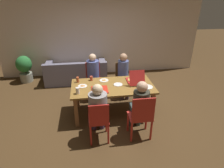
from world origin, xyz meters
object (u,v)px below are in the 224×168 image
(chair_1, at_px, (122,78))
(plate_3, at_px, (118,85))
(person_0, at_px, (98,107))
(couch, at_px, (76,73))
(drinking_glass_0, at_px, (78,91))
(drinking_glass_1, at_px, (78,80))
(chair_2, at_px, (141,116))
(chair_3, at_px, (93,79))
(potted_plant, at_px, (24,68))
(person_1, at_px, (124,72))
(pizza_box_0, at_px, (100,90))
(pizza_box_1, at_px, (135,80))
(dining_table, at_px, (113,89))
(person_3, at_px, (93,73))
(drinking_glass_2, at_px, (91,78))
(plate_2, at_px, (83,86))
(chair_0, at_px, (99,120))
(person_2, at_px, (140,104))
(plate_1, at_px, (147,87))
(plate_0, at_px, (104,80))

(chair_1, height_order, plate_3, chair_1)
(person_0, distance_m, couch, 2.87)
(drinking_glass_0, distance_m, drinking_glass_1, 0.57)
(chair_2, xyz_separation_m, drinking_glass_0, (-1.19, 0.69, 0.28))
(chair_3, distance_m, couch, 1.15)
(plate_3, height_order, potted_plant, potted_plant)
(person_1, relative_size, chair_2, 1.25)
(drinking_glass_1, bearing_deg, plate_3, -16.66)
(chair_1, bearing_deg, person_1, -90.00)
(pizza_box_0, relative_size, pizza_box_1, 0.72)
(dining_table, xyz_separation_m, person_0, (-0.40, -0.81, 0.07))
(person_3, distance_m, drinking_glass_1, 0.67)
(drinking_glass_1, bearing_deg, drinking_glass_2, 9.77)
(plate_2, bearing_deg, chair_0, -74.24)
(person_1, height_order, potted_plant, person_1)
(drinking_glass_2, bearing_deg, person_3, 81.79)
(chair_1, height_order, person_3, person_3)
(chair_3, height_order, plate_2, chair_3)
(chair_1, xyz_separation_m, plate_3, (-0.29, -0.94, 0.26))
(dining_table, bearing_deg, person_2, -62.95)
(drinking_glass_2, bearing_deg, potted_plant, 138.19)
(chair_2, height_order, drinking_glass_2, chair_2)
(plate_1, distance_m, drinking_glass_1, 1.61)
(person_1, xyz_separation_m, drinking_glass_1, (-1.20, -0.53, 0.10))
(person_3, bearing_deg, person_1, -0.66)
(plate_3, bearing_deg, pizza_box_0, -154.31)
(chair_2, xyz_separation_m, pizza_box_1, (0.13, 1.08, 0.26))
(chair_2, relative_size, drinking_glass_1, 7.48)
(person_0, distance_m, plate_2, 0.90)
(chair_3, distance_m, plate_0, 0.76)
(person_3, height_order, drinking_glass_1, person_3)
(chair_2, xyz_separation_m, drinking_glass_2, (-0.88, 1.31, 0.26))
(person_0, relative_size, chair_2, 1.25)
(person_1, relative_size, chair_3, 1.30)
(chair_2, distance_m, person_3, 1.98)
(dining_table, bearing_deg, plate_2, 175.63)
(chair_0, distance_m, pizza_box_1, 1.45)
(chair_3, distance_m, pizza_box_1, 1.30)
(couch, bearing_deg, drinking_glass_0, -86.89)
(chair_0, xyz_separation_m, drinking_glass_1, (-0.39, 1.24, 0.29))
(plate_1, relative_size, drinking_glass_1, 2.00)
(plate_1, height_order, drinking_glass_1, drinking_glass_1)
(person_0, bearing_deg, chair_2, -11.03)
(dining_table, bearing_deg, person_1, 63.30)
(person_0, distance_m, person_2, 0.81)
(drinking_glass_1, bearing_deg, person_2, -42.64)
(chair_1, xyz_separation_m, pizza_box_1, (0.13, -0.84, 0.31))
(chair_0, xyz_separation_m, drinking_glass_2, (-0.07, 1.29, 0.28))
(person_3, height_order, potted_plant, person_3)
(person_2, height_order, couch, person_2)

